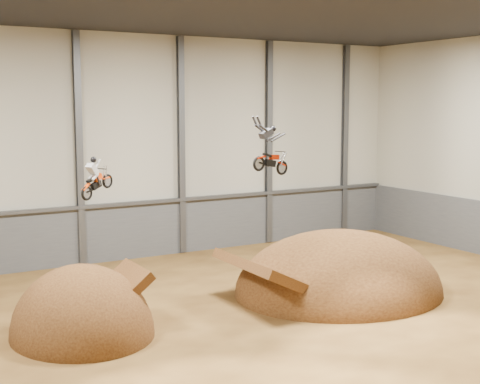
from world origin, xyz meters
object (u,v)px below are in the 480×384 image
at_px(landing_ramp, 339,292).
at_px(fmx_rider_a, 98,173).
at_px(fmx_rider_b, 270,147).
at_px(takeoff_ramp, 83,334).

distance_m(landing_ramp, fmx_rider_a, 14.08).
relative_size(fmx_rider_a, fmx_rider_b, 0.68).
distance_m(takeoff_ramp, fmx_rider_a, 6.87).
bearing_deg(landing_ramp, fmx_rider_a, 175.43).
distance_m(fmx_rider_a, fmx_rider_b, 8.03).
bearing_deg(fmx_rider_a, fmx_rider_b, -38.51).
bearing_deg(takeoff_ramp, fmx_rider_b, -3.78).
height_order(takeoff_ramp, landing_ramp, landing_ramp).
relative_size(takeoff_ramp, fmx_rider_b, 2.37).
distance_m(landing_ramp, fmx_rider_b, 8.89).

